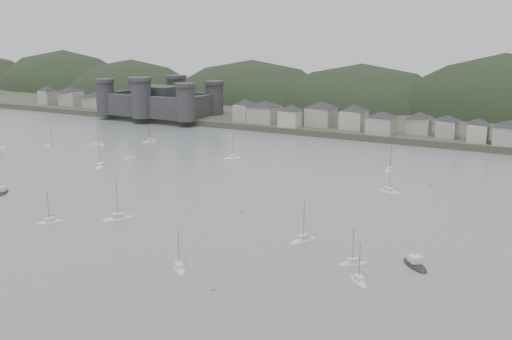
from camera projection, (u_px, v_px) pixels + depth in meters
The scene contains 10 objects.
ground at pixel (88, 269), 124.95m from camera, with size 900.00×900.00×0.00m, color slate.
far_shore_land at pixel (420, 107), 376.22m from camera, with size 900.00×250.00×3.00m, color #383D2D.
forested_ridge at pixel (416, 133), 355.11m from camera, with size 851.55×103.94×102.57m.
castle at pixel (160, 100), 331.82m from camera, with size 66.00×43.00×20.00m.
waterfront_town at pixel (476, 127), 255.68m from camera, with size 451.48×28.46×12.92m.
sailboat_lead at pixel (233, 158), 232.30m from camera, with size 7.64×6.71×10.60m.
moored_fleet at pixel (111, 184), 193.57m from camera, with size 237.14×144.91×12.83m.
motor_launch_near at pixel (415, 265), 126.18m from camera, with size 8.25×8.50×4.07m.
motor_launch_far at pixel (3, 192), 182.85m from camera, with size 6.09×7.25×3.70m.
mooring_buoys at pixel (231, 195), 180.10m from camera, with size 174.10×125.67×0.70m.
Camera 1 is at (87.61, -84.95, 49.66)m, focal length 41.00 mm.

